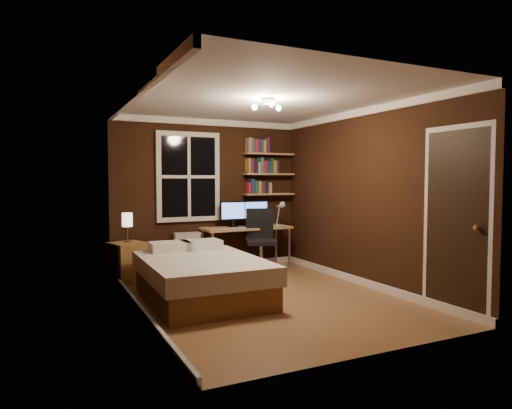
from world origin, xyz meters
name	(u,v)px	position (x,y,z in m)	size (l,w,h in m)	color
floor	(264,298)	(0.00, 0.00, 0.00)	(4.20, 4.20, 0.00)	brown
wall_back	(208,195)	(0.00, 2.10, 1.25)	(3.20, 0.04, 2.50)	black
wall_left	(136,203)	(-1.60, 0.00, 1.25)	(0.04, 4.20, 2.50)	black
wall_right	(366,198)	(1.60, 0.00, 1.25)	(0.04, 4.20, 2.50)	black
ceiling	(264,100)	(0.00, 0.00, 2.50)	(3.20, 4.20, 0.02)	white
window	(188,177)	(-0.35, 2.06, 1.55)	(1.06, 0.06, 1.46)	white
door	(455,223)	(1.59, -1.55, 1.02)	(0.03, 0.82, 2.05)	black
door_knob	(476,228)	(1.55, -1.85, 1.00)	(0.06, 0.06, 0.06)	gold
ceiling_fixture	(268,107)	(0.00, -0.10, 2.40)	(0.44, 0.44, 0.18)	beige
bookshelf_lower	(269,194)	(1.08, 1.98, 1.25)	(0.92, 0.22, 0.03)	#A37E4F
books_row_lower	(269,187)	(1.08, 1.98, 1.38)	(0.42, 0.16, 0.23)	maroon
bookshelf_middle	(269,174)	(1.08, 1.98, 1.60)	(0.92, 0.22, 0.03)	#A37E4F
books_row_middle	(269,167)	(1.08, 1.98, 1.73)	(0.60, 0.16, 0.23)	navy
bookshelf_upper	(269,154)	(1.08, 1.98, 1.95)	(0.92, 0.22, 0.03)	#A37E4F
books_row_upper	(269,147)	(1.08, 1.98, 2.08)	(0.42, 0.16, 0.23)	#224F22
bed	(201,277)	(-0.75, 0.28, 0.28)	(1.41, 1.94, 0.65)	brown
nightstand	(128,262)	(-1.40, 1.67, 0.29)	(0.47, 0.47, 0.58)	brown
bedside_lamp	(127,228)	(-1.40, 1.67, 0.80)	(0.15, 0.15, 0.43)	#F4E8CE
radiator	(187,252)	(-0.40, 1.98, 0.32)	(0.43, 0.15, 0.65)	silver
desk	(246,230)	(0.57, 1.80, 0.65)	(1.50, 0.56, 0.71)	#A37E4F
monitor_left	(233,214)	(0.35, 1.87, 0.93)	(0.46, 0.12, 0.43)	black
monitor_right	(256,213)	(0.78, 1.87, 0.93)	(0.46, 0.12, 0.43)	black
desk_lamp	(280,213)	(1.15, 1.67, 0.93)	(0.14, 0.32, 0.44)	silver
office_chair	(261,248)	(0.64, 1.40, 0.40)	(0.59, 0.59, 1.04)	black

